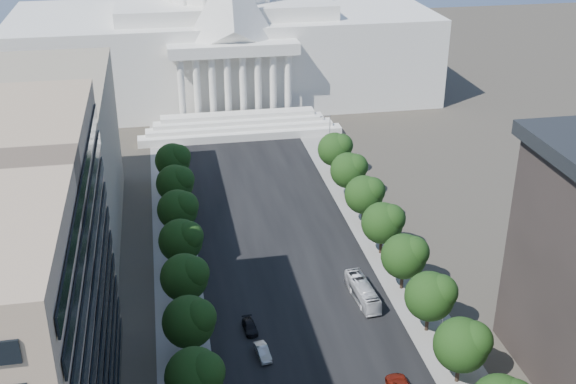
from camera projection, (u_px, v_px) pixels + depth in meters
road_asphalt at (278, 246)px, 134.64m from camera, size 30.00×260.00×0.01m
sidewalk_left at (176, 255)px, 131.54m from camera, size 8.00×260.00×0.02m
sidewalk_right at (376, 237)px, 137.75m from camera, size 8.00×260.00×0.02m
capitol at (223, 28)px, 210.45m from camera, size 120.00×56.00×73.00m
office_block_left_far at (5, 169)px, 129.28m from camera, size 38.00×52.00×30.00m
tree_l_d at (197, 375)px, 91.49m from camera, size 7.79×7.60×9.97m
tree_l_e at (191, 321)px, 102.16m from camera, size 7.79×7.60×9.97m
tree_l_f at (186, 276)px, 112.82m from camera, size 7.79×7.60×9.97m
tree_l_g at (183, 240)px, 123.49m from camera, size 7.79×7.60×9.97m
tree_l_h at (179, 209)px, 134.16m from camera, size 7.79×7.60×9.97m
tree_l_i at (177, 182)px, 144.83m from camera, size 7.79×7.60×9.97m
tree_l_j at (174, 160)px, 155.50m from camera, size 7.79×7.60×9.97m
tree_r_d at (464, 344)px, 97.37m from camera, size 7.79×7.60×9.97m
tree_r_e at (432, 295)px, 108.03m from camera, size 7.79×7.60×9.97m
tree_r_f at (406, 255)px, 118.70m from camera, size 7.79×7.60×9.97m
tree_r_g at (384, 222)px, 129.37m from camera, size 7.79×7.60×9.97m
tree_r_h at (366, 194)px, 140.04m from camera, size 7.79×7.60×9.97m
tree_r_i at (350, 169)px, 150.71m from camera, size 7.79×7.60×9.97m
tree_r_j at (336, 148)px, 161.38m from camera, size 7.79×7.60×9.97m
streetlight_c at (441, 297)px, 108.73m from camera, size 2.61×0.44×9.00m
streetlight_d at (390, 221)px, 130.96m from camera, size 2.61×0.44×9.00m
streetlight_e at (354, 168)px, 153.19m from camera, size 2.61×0.44×9.00m
streetlight_f at (327, 128)px, 175.41m from camera, size 2.61×0.44×9.00m
car_silver at (263, 352)px, 104.78m from camera, size 2.25×4.86×1.54m
car_dark_b at (250, 327)px, 110.49m from camera, size 2.27×4.74×1.33m
city_bus at (362, 292)px, 117.77m from camera, size 3.38×11.23×3.08m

